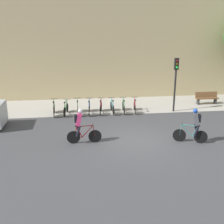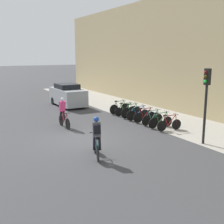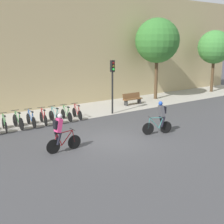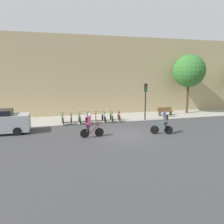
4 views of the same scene
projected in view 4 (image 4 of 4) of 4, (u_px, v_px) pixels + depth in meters
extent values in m
plane|color=#3D3D3F|center=(127.00, 135.00, 16.36)|extent=(200.00, 200.00, 0.00)
cube|color=#A39E93|center=(106.00, 118.00, 22.77)|extent=(44.00, 4.50, 0.01)
cube|color=tan|center=(100.00, 76.00, 24.46)|extent=(44.00, 0.60, 8.64)
cylinder|color=black|center=(99.00, 132.00, 15.84)|extent=(0.66, 0.04, 0.66)
cylinder|color=black|center=(85.00, 133.00, 15.56)|extent=(0.66, 0.04, 0.66)
cylinder|color=maroon|center=(94.00, 129.00, 15.70)|extent=(0.58, 0.05, 0.62)
cylinder|color=maroon|center=(89.00, 129.00, 15.59)|extent=(0.27, 0.04, 0.58)
cylinder|color=maroon|center=(93.00, 125.00, 15.62)|extent=(0.79, 0.05, 0.07)
cylinder|color=maroon|center=(88.00, 133.00, 15.62)|extent=(0.43, 0.04, 0.05)
cylinder|color=maroon|center=(86.00, 130.00, 15.54)|extent=(0.22, 0.03, 0.56)
cylinder|color=maroon|center=(99.00, 128.00, 15.78)|extent=(0.12, 0.04, 0.59)
cylinder|color=black|center=(98.00, 124.00, 15.72)|extent=(0.03, 0.46, 0.03)
cube|color=black|center=(87.00, 125.00, 15.51)|extent=(0.20, 0.08, 0.06)
cube|color=#DB3875|center=(89.00, 121.00, 15.48)|extent=(0.32, 0.32, 0.63)
sphere|color=silver|center=(90.00, 115.00, 15.43)|extent=(0.22, 0.22, 0.22)
cylinder|color=black|center=(88.00, 129.00, 15.46)|extent=(0.28, 0.11, 0.56)
cylinder|color=black|center=(88.00, 128.00, 15.67)|extent=(0.24, 0.11, 0.56)
cube|color=black|center=(87.00, 120.00, 15.43)|extent=(0.14, 0.26, 0.36)
cylinder|color=black|center=(155.00, 130.00, 16.56)|extent=(0.63, 0.25, 0.66)
cylinder|color=black|center=(168.00, 130.00, 16.49)|extent=(0.63, 0.25, 0.66)
cylinder|color=teal|center=(159.00, 126.00, 16.49)|extent=(0.55, 0.23, 0.62)
cylinder|color=teal|center=(165.00, 127.00, 16.46)|extent=(0.26, 0.13, 0.58)
cylinder|color=teal|center=(161.00, 123.00, 16.43)|extent=(0.73, 0.29, 0.07)
cylinder|color=teal|center=(166.00, 130.00, 16.50)|extent=(0.40, 0.17, 0.05)
cylinder|color=teal|center=(167.00, 127.00, 16.45)|extent=(0.21, 0.10, 0.56)
cylinder|color=teal|center=(155.00, 126.00, 16.51)|extent=(0.12, 0.07, 0.59)
cylinder|color=black|center=(156.00, 122.00, 16.45)|extent=(0.18, 0.44, 0.03)
cube|color=black|center=(166.00, 122.00, 16.40)|extent=(0.22, 0.14, 0.06)
cube|color=#4C4C51|center=(165.00, 118.00, 16.35)|extent=(0.41, 0.41, 0.63)
sphere|color=#1E47AD|center=(164.00, 113.00, 16.29)|extent=(0.28, 0.28, 0.22)
cylinder|color=black|center=(165.00, 125.00, 16.55)|extent=(0.30, 0.20, 0.56)
cylinder|color=black|center=(166.00, 126.00, 16.34)|extent=(0.26, 0.18, 0.56)
cube|color=black|center=(167.00, 117.00, 16.33)|extent=(0.22, 0.29, 0.36)
cylinder|color=black|center=(62.00, 119.00, 20.35)|extent=(0.07, 0.71, 0.71)
cylinder|color=black|center=(63.00, 121.00, 19.44)|extent=(0.07, 0.71, 0.71)
cylinder|color=#2D6B33|center=(62.00, 117.00, 19.99)|extent=(0.06, 0.53, 0.62)
cylinder|color=#2D6B33|center=(63.00, 118.00, 19.66)|extent=(0.05, 0.25, 0.58)
cylinder|color=#2D6B33|center=(62.00, 114.00, 19.84)|extent=(0.07, 0.72, 0.07)
cylinder|color=#2D6B33|center=(63.00, 121.00, 19.62)|extent=(0.05, 0.39, 0.05)
cylinder|color=#2D6B33|center=(63.00, 118.00, 19.47)|extent=(0.04, 0.21, 0.56)
cylinder|color=#2D6B33|center=(62.00, 116.00, 20.26)|extent=(0.04, 0.11, 0.58)
cylinder|color=black|center=(62.00, 113.00, 20.17)|extent=(0.46, 0.05, 0.03)
cube|color=black|center=(63.00, 114.00, 19.50)|extent=(0.09, 0.20, 0.06)
cylinder|color=black|center=(72.00, 119.00, 20.59)|extent=(0.13, 0.60, 0.60)
cylinder|color=black|center=(71.00, 121.00, 19.61)|extent=(0.13, 0.60, 0.60)
cylinder|color=#2D6B33|center=(71.00, 117.00, 20.21)|extent=(0.12, 0.55, 0.62)
cylinder|color=#2D6B33|center=(71.00, 118.00, 19.85)|extent=(0.08, 0.26, 0.58)
cylinder|color=#2D6B33|center=(71.00, 114.00, 20.05)|extent=(0.15, 0.73, 0.07)
cylinder|color=#2D6B33|center=(71.00, 121.00, 19.81)|extent=(0.09, 0.40, 0.05)
cylinder|color=#2D6B33|center=(71.00, 118.00, 19.65)|extent=(0.06, 0.21, 0.56)
cylinder|color=#2D6B33|center=(72.00, 116.00, 20.50)|extent=(0.05, 0.12, 0.58)
cylinder|color=black|center=(71.00, 113.00, 20.40)|extent=(0.46, 0.10, 0.03)
cube|color=black|center=(71.00, 115.00, 19.69)|extent=(0.11, 0.21, 0.06)
cylinder|color=black|center=(79.00, 118.00, 20.74)|extent=(0.04, 0.71, 0.71)
cylinder|color=black|center=(80.00, 120.00, 19.84)|extent=(0.04, 0.71, 0.71)
cylinder|color=#2D6B33|center=(79.00, 116.00, 20.39)|extent=(0.04, 0.53, 0.62)
cylinder|color=#2D6B33|center=(80.00, 117.00, 20.06)|extent=(0.04, 0.25, 0.58)
cylinder|color=#2D6B33|center=(79.00, 113.00, 20.24)|extent=(0.04, 0.71, 0.07)
cylinder|color=#2D6B33|center=(80.00, 120.00, 20.02)|extent=(0.03, 0.38, 0.05)
cylinder|color=#2D6B33|center=(80.00, 117.00, 19.87)|extent=(0.03, 0.20, 0.56)
cylinder|color=#2D6B33|center=(79.00, 115.00, 20.66)|extent=(0.04, 0.11, 0.58)
cylinder|color=black|center=(79.00, 112.00, 20.57)|extent=(0.46, 0.03, 0.03)
cube|color=black|center=(80.00, 114.00, 19.90)|extent=(0.08, 0.20, 0.06)
cylinder|color=black|center=(87.00, 118.00, 21.00)|extent=(0.09, 0.65, 0.65)
cylinder|color=black|center=(88.00, 120.00, 19.99)|extent=(0.09, 0.65, 0.65)
cylinder|color=#1E478C|center=(88.00, 116.00, 20.61)|extent=(0.08, 0.58, 0.62)
cylinder|color=#1E478C|center=(88.00, 117.00, 20.24)|extent=(0.06, 0.27, 0.58)
cylinder|color=#1E478C|center=(88.00, 113.00, 20.45)|extent=(0.10, 0.78, 0.07)
cylinder|color=#1E478C|center=(88.00, 120.00, 20.19)|extent=(0.06, 0.42, 0.05)
cylinder|color=#1E478C|center=(88.00, 117.00, 20.03)|extent=(0.05, 0.22, 0.56)
cylinder|color=#1E478C|center=(87.00, 115.00, 20.91)|extent=(0.05, 0.12, 0.59)
cylinder|color=black|center=(87.00, 112.00, 20.82)|extent=(0.46, 0.06, 0.03)
cube|color=black|center=(88.00, 114.00, 20.07)|extent=(0.10, 0.21, 0.06)
cylinder|color=black|center=(96.00, 118.00, 21.17)|extent=(0.14, 0.64, 0.64)
cylinder|color=black|center=(96.00, 120.00, 20.22)|extent=(0.14, 0.64, 0.64)
cylinder|color=maroon|center=(96.00, 116.00, 20.80)|extent=(0.12, 0.53, 0.62)
cylinder|color=maroon|center=(96.00, 116.00, 20.45)|extent=(0.08, 0.25, 0.58)
cylinder|color=maroon|center=(96.00, 113.00, 20.65)|extent=(0.15, 0.72, 0.07)
cylinder|color=maroon|center=(96.00, 120.00, 20.41)|extent=(0.09, 0.39, 0.05)
cylinder|color=maroon|center=(96.00, 117.00, 20.26)|extent=(0.06, 0.21, 0.56)
cylinder|color=maroon|center=(96.00, 115.00, 21.08)|extent=(0.05, 0.12, 0.58)
cylinder|color=black|center=(96.00, 112.00, 20.99)|extent=(0.46, 0.10, 0.03)
cube|color=black|center=(96.00, 113.00, 20.29)|extent=(0.11, 0.21, 0.06)
cylinder|color=black|center=(102.00, 118.00, 21.35)|extent=(0.05, 0.63, 0.63)
cylinder|color=black|center=(105.00, 119.00, 20.44)|extent=(0.05, 0.63, 0.63)
cylinder|color=teal|center=(103.00, 115.00, 20.99)|extent=(0.06, 0.54, 0.62)
cylinder|color=teal|center=(104.00, 116.00, 20.66)|extent=(0.05, 0.25, 0.58)
cylinder|color=teal|center=(104.00, 113.00, 20.84)|extent=(0.06, 0.72, 0.07)
cylinder|color=teal|center=(105.00, 119.00, 20.62)|extent=(0.04, 0.39, 0.05)
cylinder|color=teal|center=(105.00, 116.00, 20.47)|extent=(0.04, 0.21, 0.56)
cylinder|color=teal|center=(103.00, 115.00, 21.27)|extent=(0.04, 0.11, 0.58)
cylinder|color=black|center=(103.00, 111.00, 21.17)|extent=(0.46, 0.04, 0.03)
cube|color=black|center=(105.00, 113.00, 20.50)|extent=(0.09, 0.20, 0.06)
cylinder|color=black|center=(110.00, 117.00, 21.60)|extent=(0.08, 0.61, 0.61)
cylinder|color=black|center=(112.00, 119.00, 20.59)|extent=(0.08, 0.61, 0.61)
cylinder|color=#2D6B33|center=(111.00, 115.00, 21.21)|extent=(0.08, 0.57, 0.62)
cylinder|color=#2D6B33|center=(112.00, 116.00, 20.84)|extent=(0.06, 0.27, 0.58)
cylinder|color=#2D6B33|center=(111.00, 112.00, 21.05)|extent=(0.10, 0.77, 0.07)
cylinder|color=#2D6B33|center=(112.00, 119.00, 20.79)|extent=(0.06, 0.42, 0.05)
cylinder|color=#2D6B33|center=(112.00, 116.00, 20.64)|extent=(0.05, 0.22, 0.56)
cylinder|color=#2D6B33|center=(111.00, 114.00, 21.51)|extent=(0.05, 0.12, 0.59)
cylinder|color=black|center=(111.00, 111.00, 21.41)|extent=(0.46, 0.06, 0.03)
cube|color=black|center=(112.00, 113.00, 20.67)|extent=(0.10, 0.21, 0.06)
cylinder|color=black|center=(118.00, 117.00, 21.77)|extent=(0.12, 0.60, 0.60)
cylinder|color=black|center=(120.00, 119.00, 20.82)|extent=(0.12, 0.60, 0.60)
cylinder|color=maroon|center=(119.00, 115.00, 21.40)|extent=(0.11, 0.54, 0.62)
cylinder|color=maroon|center=(119.00, 115.00, 21.05)|extent=(0.07, 0.25, 0.58)
cylinder|color=maroon|center=(119.00, 112.00, 21.25)|extent=(0.14, 0.72, 0.07)
cylinder|color=maroon|center=(119.00, 118.00, 21.01)|extent=(0.09, 0.39, 0.05)
cylinder|color=maroon|center=(120.00, 116.00, 20.86)|extent=(0.06, 0.21, 0.56)
cylinder|color=maroon|center=(118.00, 114.00, 21.68)|extent=(0.05, 0.12, 0.58)
cylinder|color=black|center=(118.00, 111.00, 21.59)|extent=(0.46, 0.09, 0.03)
cube|color=black|center=(120.00, 112.00, 20.89)|extent=(0.11, 0.21, 0.06)
cylinder|color=black|center=(145.00, 102.00, 21.55)|extent=(0.12, 0.12, 3.60)
cube|color=black|center=(146.00, 87.00, 21.30)|extent=(0.26, 0.20, 0.76)
sphere|color=#590C0C|center=(146.00, 85.00, 21.15)|extent=(0.15, 0.15, 0.15)
sphere|color=#4C380A|center=(146.00, 88.00, 21.18)|extent=(0.15, 0.15, 0.15)
sphere|color=green|center=(146.00, 90.00, 21.22)|extent=(0.15, 0.15, 0.15)
cube|color=brown|center=(165.00, 112.00, 23.98)|extent=(1.69, 0.40, 0.08)
cube|color=brown|center=(165.00, 109.00, 24.11)|extent=(1.69, 0.12, 0.40)
cube|color=#2D2D2D|center=(160.00, 114.00, 23.84)|extent=(0.08, 0.36, 0.45)
cube|color=#2D2D2D|center=(171.00, 113.00, 24.19)|extent=(0.08, 0.36, 0.45)
cube|color=#9EA3A8|center=(0.00, 123.00, 16.55)|extent=(4.30, 1.78, 1.27)
cylinder|color=black|center=(17.00, 131.00, 16.21)|extent=(0.62, 0.20, 0.62)
cylinder|color=black|center=(20.00, 126.00, 17.76)|extent=(0.62, 0.20, 0.62)
cylinder|color=#4C3823|center=(187.00, 97.00, 25.31)|extent=(0.28, 0.28, 3.68)
sphere|color=#33702D|center=(189.00, 71.00, 24.79)|extent=(3.66, 3.66, 3.66)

